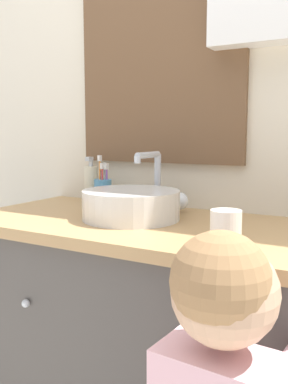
{
  "coord_description": "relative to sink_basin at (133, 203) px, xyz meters",
  "views": [
    {
      "loc": [
        0.61,
        -0.84,
        1.06
      ],
      "look_at": [
        -0.02,
        0.26,
        0.89
      ],
      "focal_mm": 40.0,
      "sensor_mm": 36.0,
      "label": 1
    }
  ],
  "objects": [
    {
      "name": "drinking_cup",
      "position": [
        0.38,
        -0.21,
        -0.0
      ],
      "size": [
        0.07,
        0.07,
        0.1
      ],
      "primitive_type": "cylinder",
      "color": "silver",
      "rests_on": "vanity_counter"
    },
    {
      "name": "wall_back",
      "position": [
        0.1,
        0.3,
        0.44
      ],
      "size": [
        3.2,
        0.18,
        2.5
      ],
      "color": "beige",
      "rests_on": "ground_plane"
    },
    {
      "name": "sink_basin",
      "position": [
        0.0,
        0.0,
        0.0
      ],
      "size": [
        0.31,
        0.37,
        0.21
      ],
      "color": "silver",
      "rests_on": "vanity_counter"
    },
    {
      "name": "soap_dispenser",
      "position": [
        -0.33,
        0.22,
        0.03
      ],
      "size": [
        0.05,
        0.05,
        0.18
      ],
      "color": "beige",
      "rests_on": "vanity_counter"
    },
    {
      "name": "vanity_counter",
      "position": [
        0.09,
        -0.01,
        -0.44
      ],
      "size": [
        1.28,
        0.58,
        0.79
      ],
      "color": "#4C4742",
      "rests_on": "ground_plane"
    },
    {
      "name": "toothbrush_holder",
      "position": [
        -0.25,
        0.18,
        0.01
      ],
      "size": [
        0.07,
        0.07,
        0.19
      ],
      "color": "#4C93C6",
      "rests_on": "vanity_counter"
    }
  ]
}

